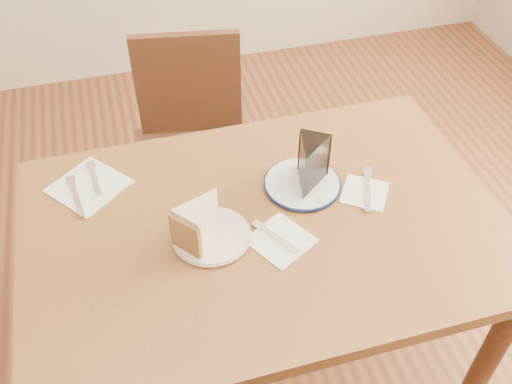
% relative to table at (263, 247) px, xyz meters
% --- Properties ---
extents(ground, '(4.00, 4.00, 0.00)m').
position_rel_table_xyz_m(ground, '(0.00, 0.00, -0.65)').
color(ground, '#4E2714').
rests_on(ground, ground).
extents(table, '(1.20, 0.80, 0.75)m').
position_rel_table_xyz_m(table, '(0.00, 0.00, 0.00)').
color(table, '#583418').
rests_on(table, ground).
extents(chair_far, '(0.50, 0.50, 0.87)m').
position_rel_table_xyz_m(chair_far, '(-0.08, 0.62, -0.16)').
color(chair_far, '#351B0F').
rests_on(chair_far, ground).
extents(plate_cream, '(0.19, 0.19, 0.01)m').
position_rel_table_xyz_m(plate_cream, '(-0.14, -0.02, 0.10)').
color(plate_cream, silver).
rests_on(plate_cream, table).
extents(plate_navy, '(0.20, 0.20, 0.01)m').
position_rel_table_xyz_m(plate_navy, '(0.14, 0.10, 0.10)').
color(plate_navy, white).
rests_on(plate_navy, table).
extents(carrot_cake, '(0.14, 0.14, 0.10)m').
position_rel_table_xyz_m(carrot_cake, '(-0.15, -0.01, 0.16)').
color(carrot_cake, beige).
rests_on(carrot_cake, plate_cream).
extents(chocolate_cake, '(0.13, 0.14, 0.13)m').
position_rel_table_xyz_m(chocolate_cake, '(0.14, 0.08, 0.17)').
color(chocolate_cake, black).
rests_on(chocolate_cake, plate_navy).
extents(napkin_cream, '(0.18, 0.18, 0.00)m').
position_rel_table_xyz_m(napkin_cream, '(0.02, -0.07, 0.10)').
color(napkin_cream, white).
rests_on(napkin_cream, table).
extents(napkin_navy, '(0.16, 0.16, 0.00)m').
position_rel_table_xyz_m(napkin_navy, '(0.28, 0.02, 0.10)').
color(napkin_navy, white).
rests_on(napkin_navy, table).
extents(napkin_spare, '(0.24, 0.24, 0.00)m').
position_rel_table_xyz_m(napkin_spare, '(-0.41, 0.25, 0.10)').
color(napkin_spare, white).
rests_on(napkin_spare, table).
extents(fork_cream, '(0.08, 0.13, 0.00)m').
position_rel_table_xyz_m(fork_cream, '(0.01, -0.06, 0.10)').
color(fork_cream, silver).
rests_on(fork_cream, napkin_cream).
extents(knife_navy, '(0.08, 0.16, 0.00)m').
position_rel_table_xyz_m(knife_navy, '(0.30, 0.03, 0.10)').
color(knife_navy, silver).
rests_on(knife_navy, napkin_navy).
extents(fork_spare, '(0.03, 0.14, 0.00)m').
position_rel_table_xyz_m(fork_spare, '(-0.40, 0.27, 0.10)').
color(fork_spare, silver).
rests_on(fork_spare, napkin_spare).
extents(knife_spare, '(0.04, 0.16, 0.00)m').
position_rel_table_xyz_m(knife_spare, '(-0.45, 0.21, 0.10)').
color(knife_spare, silver).
rests_on(knife_spare, napkin_spare).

